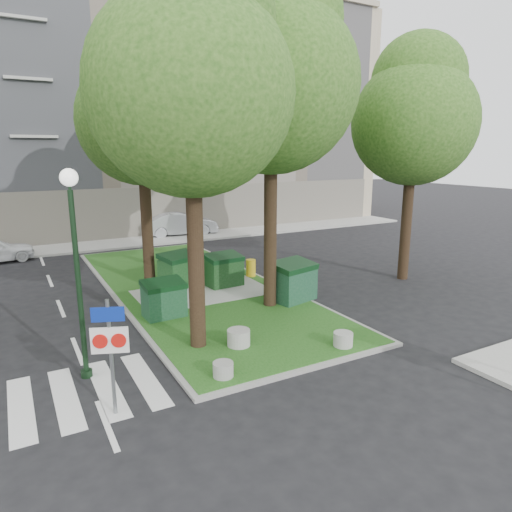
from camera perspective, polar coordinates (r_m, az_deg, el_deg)
ground at (r=11.77m, az=4.57°, el=-14.44°), size 120.00×120.00×0.00m
median_island at (r=18.62m, az=-7.78°, el=-3.84°), size 6.00×16.00×0.12m
median_kerb at (r=18.62m, az=-7.78°, el=-3.87°), size 6.30×16.30×0.10m
building_sidewalk at (r=28.30m, az=-16.47°, el=1.54°), size 42.00×3.00×0.12m
zebra_crossing at (r=11.71m, az=-15.92°, el=-15.05°), size 5.00×3.00×0.01m
apartment_building at (r=35.26m, az=-20.14°, el=16.44°), size 41.00×12.00×16.00m
tree_median_near_left at (r=12.22m, az=-7.92°, el=21.84°), size 5.20×5.20×10.53m
tree_median_near_right at (r=15.63m, az=2.13°, el=22.45°), size 5.60×5.60×11.46m
tree_median_mid at (r=18.47m, az=-14.01°, el=17.48°), size 4.80×4.80×9.99m
tree_median_far at (r=22.45m, az=-7.94°, el=20.31°), size 5.80×5.80×11.93m
tree_street_right at (r=20.33m, az=19.27°, el=16.72°), size 5.00×5.00×10.06m
dumpster_a at (r=15.22m, az=-11.44°, el=-5.27°), size 1.37×0.99×1.24m
dumpster_b at (r=18.41m, az=-9.54°, el=-1.75°), size 1.76×1.48×1.39m
dumpster_c at (r=18.34m, az=-4.06°, el=-1.76°), size 1.50×1.11×1.32m
dumpster_d at (r=16.55m, az=4.65°, el=-3.16°), size 1.80×1.45×1.47m
bollard_left at (r=11.30m, az=-4.13°, el=-13.96°), size 0.50×0.50×0.36m
bollard_right at (r=13.09m, az=10.83°, el=-10.18°), size 0.54×0.54×0.39m
bollard_mid at (r=12.89m, az=-2.18°, el=-10.15°), size 0.64×0.64×0.46m
litter_bin at (r=19.72m, az=-0.65°, el=-1.49°), size 0.42×0.42×0.73m
street_lamp at (r=11.29m, az=-21.63°, el=0.60°), size 0.40×0.40×5.04m
traffic_sign_pole at (r=9.90m, az=-17.77°, el=-10.19°), size 0.72×0.32×2.53m
car_silver at (r=30.20m, az=-9.46°, el=3.99°), size 4.89×2.13×1.56m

